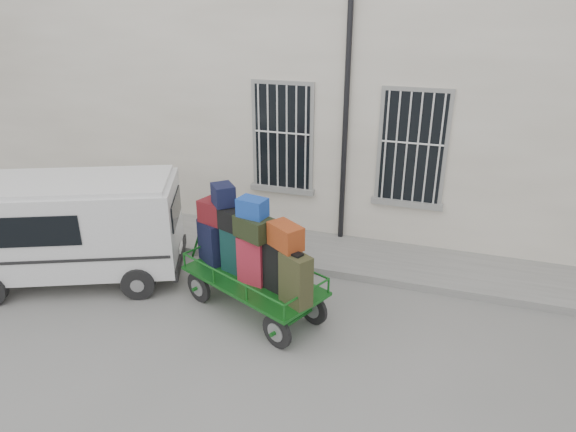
{
  "coord_description": "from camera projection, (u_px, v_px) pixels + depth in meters",
  "views": [
    {
      "loc": [
        3.01,
        -7.13,
        5.02
      ],
      "look_at": [
        0.36,
        1.0,
        1.34
      ],
      "focal_mm": 32.0,
      "sensor_mm": 36.0,
      "label": 1
    }
  ],
  "objects": [
    {
      "name": "ground",
      "position": [
        251.0,
        304.0,
        9.07
      ],
      "size": [
        80.0,
        80.0,
        0.0
      ],
      "primitive_type": "plane",
      "color": "slate",
      "rests_on": "ground"
    },
    {
      "name": "luggage_cart",
      "position": [
        250.0,
        254.0,
        8.44
      ],
      "size": [
        2.9,
        2.06,
        2.15
      ],
      "rotation": [
        0.0,
        0.0,
        -0.43
      ],
      "color": "black",
      "rests_on": "ground"
    },
    {
      "name": "van",
      "position": [
        70.0,
        224.0,
        9.45
      ],
      "size": [
        4.26,
        3.05,
        2.0
      ],
      "rotation": [
        0.0,
        0.0,
        0.4
      ],
      "color": "white",
      "rests_on": "ground"
    },
    {
      "name": "building",
      "position": [
        330.0,
        84.0,
        12.68
      ],
      "size": [
        24.0,
        5.15,
        6.0
      ],
      "color": "beige",
      "rests_on": "ground"
    },
    {
      "name": "sidewalk",
      "position": [
        289.0,
        247.0,
        10.96
      ],
      "size": [
        24.0,
        1.7,
        0.15
      ],
      "primitive_type": "cube",
      "color": "slate",
      "rests_on": "ground"
    }
  ]
}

